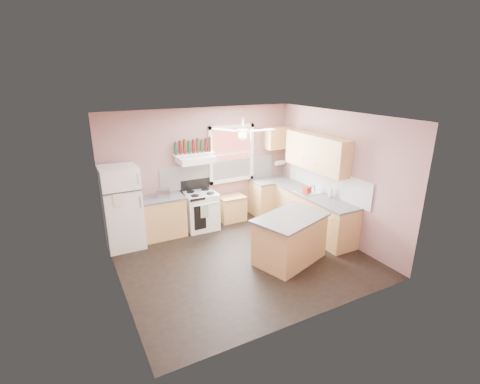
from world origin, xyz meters
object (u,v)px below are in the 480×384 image
refrigerator (122,208)px  stove (201,211)px  toaster (164,193)px  cart (232,208)px  island (290,240)px

refrigerator → stove: size_ratio=1.97×
refrigerator → toaster: (0.88, 0.08, 0.14)m
cart → island: (0.10, -2.23, 0.12)m
stove → cart: stove is taller
refrigerator → toaster: bearing=5.8°
stove → cart: size_ratio=1.41×
toaster → refrigerator: bearing=-157.5°
stove → cart: bearing=8.0°
refrigerator → island: 3.38m
refrigerator → stove: bearing=3.9°
toaster → cart: (1.66, 0.09, -0.68)m
toaster → stove: 1.00m
toaster → stove: size_ratio=0.33×
toaster → cart: toaster is taller
cart → refrigerator: bearing=-175.8°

